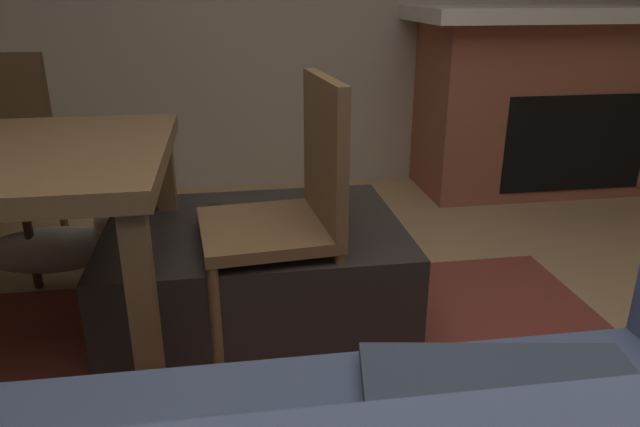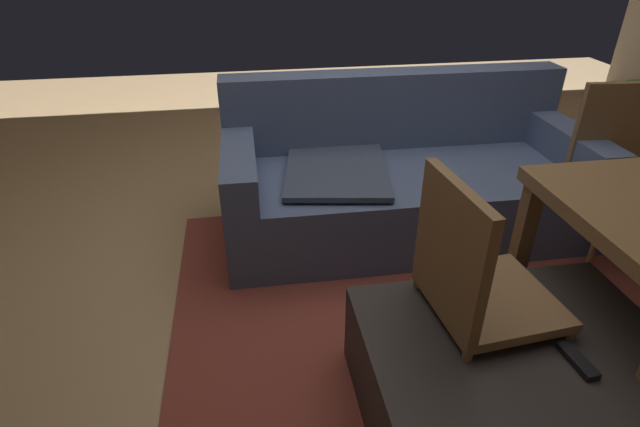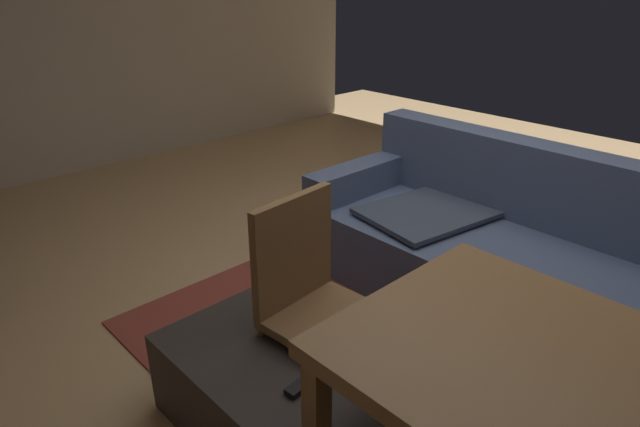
{
  "view_description": "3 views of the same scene",
  "coord_description": "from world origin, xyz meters",
  "px_view_note": "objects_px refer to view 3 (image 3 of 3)",
  "views": [
    {
      "loc": [
        0.34,
        0.94,
        1.19
      ],
      "look_at": [
        0.07,
        -0.75,
        0.53
      ],
      "focal_mm": 33.03,
      "sensor_mm": 36.0,
      "label": 1
    },
    {
      "loc": [
        -0.63,
        -2.21,
        1.63
      ],
      "look_at": [
        -0.41,
        -0.87,
        0.84
      ],
      "focal_mm": 27.77,
      "sensor_mm": 36.0,
      "label": 2
    },
    {
      "loc": [
        1.56,
        -2.21,
        1.75
      ],
      "look_at": [
        0.43,
        -1.14,
        1.06
      ],
      "focal_mm": 30.49,
      "sensor_mm": 36.0,
      "label": 3
    }
  ],
  "objects_px": {
    "couch": "(497,252)",
    "tv_remote": "(304,383)",
    "ottoman_coffee_table": "(304,391)",
    "dining_chair_west": "(312,293)"
  },
  "relations": [
    {
      "from": "couch",
      "to": "dining_chair_west",
      "type": "xyz_separation_m",
      "value": [
        -0.15,
        -1.27,
        0.21
      ]
    },
    {
      "from": "tv_remote",
      "to": "dining_chair_west",
      "type": "bearing_deg",
      "value": 128.08
    },
    {
      "from": "ottoman_coffee_table",
      "to": "tv_remote",
      "type": "bearing_deg",
      "value": -40.54
    },
    {
      "from": "dining_chair_west",
      "to": "ottoman_coffee_table",
      "type": "bearing_deg",
      "value": -53.05
    },
    {
      "from": "couch",
      "to": "tv_remote",
      "type": "height_order",
      "value": "couch"
    },
    {
      "from": "couch",
      "to": "ottoman_coffee_table",
      "type": "relative_size",
      "value": 1.97
    },
    {
      "from": "couch",
      "to": "ottoman_coffee_table",
      "type": "height_order",
      "value": "couch"
    },
    {
      "from": "dining_chair_west",
      "to": "tv_remote",
      "type": "bearing_deg",
      "value": -47.32
    },
    {
      "from": "couch",
      "to": "tv_remote",
      "type": "distance_m",
      "value": 1.56
    },
    {
      "from": "ottoman_coffee_table",
      "to": "couch",
      "type": "bearing_deg",
      "value": 89.07
    }
  ]
}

